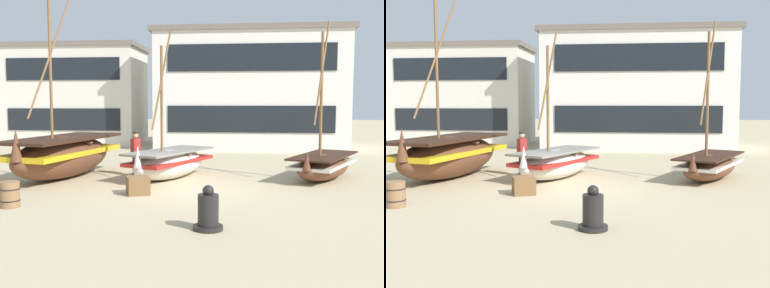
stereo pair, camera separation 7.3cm
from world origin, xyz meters
The scene contains 10 objects.
ground_plane centered at (0.00, 0.00, 0.00)m, with size 120.00×120.00×0.00m, color tan.
fishing_boat_near_left centered at (-0.97, 2.27, 0.59)m, with size 3.05×4.30×5.37m.
fishing_boat_centre_large centered at (-4.94, 2.07, 0.84)m, with size 3.10×5.84×6.96m.
fishing_boat_far_right centered at (4.66, 2.75, 0.51)m, with size 3.11×4.30×5.73m.
fisherman_by_hull centered at (-2.35, 2.77, 0.83)m, with size 0.42×0.35×1.68m.
capstan_winch centered at (0.95, -4.48, 0.40)m, with size 0.67×0.67×1.00m.
wooden_barrel centered at (-4.49, -2.86, 0.35)m, with size 0.56×0.56×0.70m.
cargo_crate centered at (-1.47, -0.76, 0.27)m, with size 0.66×0.66×0.55m, color brown.
harbor_building_main centered at (2.12, 14.55, 3.55)m, with size 11.41×6.59×7.07m.
harbor_building_annex centered at (-9.43, 16.07, 3.29)m, with size 8.99×5.32×6.56m.
Camera 2 is at (1.74, -14.50, 2.82)m, focal length 43.46 mm.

